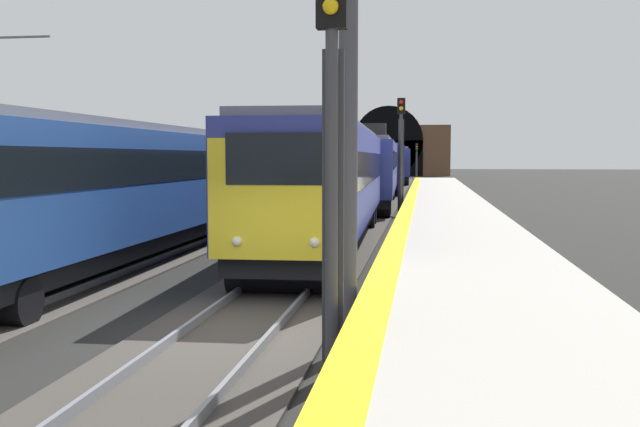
% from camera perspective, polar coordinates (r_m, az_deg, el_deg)
% --- Properties ---
extents(ground_plane, '(320.00, 320.00, 0.00)m').
position_cam_1_polar(ground_plane, '(11.98, -6.96, -9.54)').
color(ground_plane, black).
extents(platform_right, '(112.00, 3.56, 0.97)m').
position_cam_1_polar(platform_right, '(11.50, 12.50, -7.73)').
color(platform_right, '#ADA89E').
rests_on(platform_right, ground_plane).
extents(platform_right_edge_strip, '(112.00, 0.50, 0.01)m').
position_cam_1_polar(platform_right_edge_strip, '(11.39, 4.82, -5.24)').
color(platform_right_edge_strip, yellow).
rests_on(platform_right_edge_strip, platform_right).
extents(track_main_line, '(160.00, 3.08, 0.21)m').
position_cam_1_polar(track_main_line, '(11.97, -6.96, -9.35)').
color(track_main_line, '#423D38').
rests_on(track_main_line, ground_plane).
extents(train_main_approaching, '(76.00, 3.26, 4.77)m').
position_cam_1_polar(train_main_approaching, '(51.41, 4.83, 3.71)').
color(train_main_approaching, navy).
rests_on(train_main_approaching, ground_plane).
extents(train_adjacent_platform, '(57.72, 2.89, 4.63)m').
position_cam_1_polar(train_adjacent_platform, '(37.88, -3.79, 3.35)').
color(train_adjacent_platform, '#264C99').
rests_on(train_adjacent_platform, ground_plane).
extents(railway_signal_near, '(0.39, 0.38, 5.22)m').
position_cam_1_polar(railway_signal_near, '(9.17, 0.94, 5.49)').
color(railway_signal_near, '#38383D').
rests_on(railway_signal_near, ground_plane).
extents(railway_signal_mid, '(0.39, 0.38, 5.67)m').
position_cam_1_polar(railway_signal_mid, '(35.08, 6.36, 5.11)').
color(railway_signal_mid, '#38383D').
rests_on(railway_signal_mid, ground_plane).
extents(railway_signal_far, '(0.39, 0.38, 4.70)m').
position_cam_1_polar(railway_signal_far, '(98.45, 7.58, 4.43)').
color(railway_signal_far, '#38383D').
rests_on(railway_signal_far, ground_plane).
extents(tunnel_portal, '(2.83, 18.25, 10.39)m').
position_cam_1_polar(tunnel_portal, '(109.95, 5.40, 4.94)').
color(tunnel_portal, brown).
rests_on(tunnel_portal, ground_plane).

